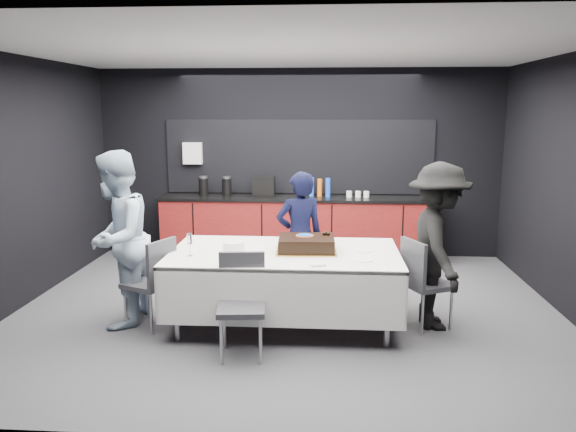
% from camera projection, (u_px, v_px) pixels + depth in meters
% --- Properties ---
extents(ground, '(6.00, 6.00, 0.00)m').
position_uv_depth(ground, '(287.00, 310.00, 6.25)').
color(ground, '#47474C').
rests_on(ground, ground).
extents(room_shell, '(6.04, 5.04, 2.82)m').
position_uv_depth(room_shell, '(287.00, 142.00, 5.90)').
color(room_shell, white).
rests_on(room_shell, ground).
extents(kitchenette, '(4.10, 0.64, 2.05)m').
position_uv_depth(kitchenette, '(297.00, 223.00, 8.32)').
color(kitchenette, maroon).
rests_on(kitchenette, ground).
extents(party_table, '(2.32, 1.32, 0.78)m').
position_uv_depth(party_table, '(285.00, 264.00, 5.74)').
color(party_table, '#99999E').
rests_on(party_table, ground).
extents(cake_assembly, '(0.62, 0.51, 0.18)m').
position_uv_depth(cake_assembly, '(306.00, 244.00, 5.71)').
color(cake_assembly, gold).
rests_on(cake_assembly, party_table).
extents(plate_stack, '(0.22, 0.22, 0.10)m').
position_uv_depth(plate_stack, '(234.00, 246.00, 5.71)').
color(plate_stack, white).
rests_on(plate_stack, party_table).
extents(loose_plate_near, '(0.20, 0.20, 0.01)m').
position_uv_depth(loose_plate_near, '(253.00, 260.00, 5.37)').
color(loose_plate_near, white).
rests_on(loose_plate_near, party_table).
extents(loose_plate_right_a, '(0.20, 0.20, 0.01)m').
position_uv_depth(loose_plate_right_a, '(364.00, 251.00, 5.72)').
color(loose_plate_right_a, white).
rests_on(loose_plate_right_a, party_table).
extents(loose_plate_right_b, '(0.20, 0.20, 0.01)m').
position_uv_depth(loose_plate_right_b, '(363.00, 260.00, 5.38)').
color(loose_plate_right_b, white).
rests_on(loose_plate_right_b, party_table).
extents(loose_plate_far, '(0.18, 0.18, 0.01)m').
position_uv_depth(loose_plate_far, '(298.00, 243.00, 6.07)').
color(loose_plate_far, white).
rests_on(loose_plate_far, party_table).
extents(fork_pile, '(0.16, 0.12, 0.02)m').
position_uv_depth(fork_pile, '(318.00, 265.00, 5.18)').
color(fork_pile, white).
rests_on(fork_pile, party_table).
extents(champagne_flute, '(0.06, 0.06, 0.22)m').
position_uv_depth(champagne_flute, '(190.00, 240.00, 5.51)').
color(champagne_flute, white).
rests_on(champagne_flute, party_table).
extents(chair_left, '(0.55, 0.55, 0.92)m').
position_uv_depth(chair_left, '(154.00, 277.00, 5.67)').
color(chair_left, '#313137').
rests_on(chair_left, ground).
extents(chair_right, '(0.56, 0.56, 0.92)m').
position_uv_depth(chair_right, '(422.00, 277.00, 5.66)').
color(chair_right, '#313137').
rests_on(chair_right, ground).
extents(chair_near, '(0.46, 0.46, 0.92)m').
position_uv_depth(chair_near, '(242.00, 297.00, 5.07)').
color(chair_near, '#313137').
rests_on(chair_near, ground).
extents(person_center, '(0.64, 0.52, 1.52)m').
position_uv_depth(person_center, '(300.00, 237.00, 6.44)').
color(person_center, black).
rests_on(person_center, ground).
extents(person_left, '(0.71, 0.90, 1.80)m').
position_uv_depth(person_left, '(117.00, 239.00, 5.71)').
color(person_left, '#A5BBD0').
rests_on(person_left, ground).
extents(person_right, '(0.69, 1.12, 1.69)m').
position_uv_depth(person_right, '(438.00, 246.00, 5.65)').
color(person_right, black).
rests_on(person_right, ground).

